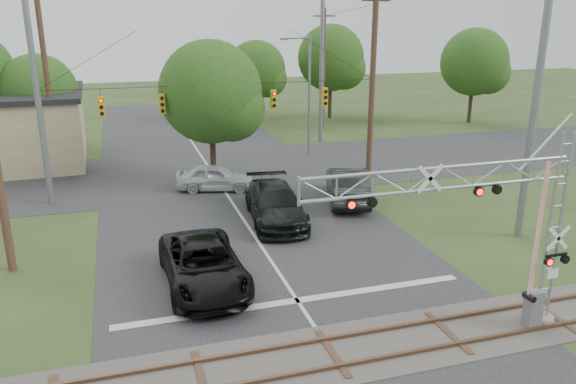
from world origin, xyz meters
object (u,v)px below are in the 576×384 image
object	(u,v)px
sedan_silver	(215,177)
streetlight	(307,89)
pickup_black	(203,265)
car_dark	(275,204)
traffic_signal_span	(235,92)
crossing_gantry	(485,220)

from	to	relation	value
sedan_silver	streetlight	distance (m)	11.36
pickup_black	car_dark	size ratio (longest dim) A/B	0.98
sedan_silver	streetlight	bearing A→B (deg)	-33.04
pickup_black	sedan_silver	world-z (taller)	pickup_black
pickup_black	traffic_signal_span	bearing A→B (deg)	70.94
traffic_signal_span	pickup_black	distance (m)	13.76
crossing_gantry	streetlight	world-z (taller)	streetlight
crossing_gantry	car_dark	world-z (taller)	crossing_gantry
traffic_signal_span	car_dark	size ratio (longest dim) A/B	3.09
traffic_signal_span	car_dark	distance (m)	7.94
crossing_gantry	streetlight	size ratio (longest dim) A/B	1.06
crossing_gantry	streetlight	distance (m)	25.31
car_dark	traffic_signal_span	bearing A→B (deg)	101.43
pickup_black	streetlight	size ratio (longest dim) A/B	0.72
crossing_gantry	car_dark	size ratio (longest dim) A/B	1.44
traffic_signal_span	sedan_silver	bearing A→B (deg)	-171.57
pickup_black	streetlight	world-z (taller)	streetlight
crossing_gantry	traffic_signal_span	distance (m)	18.81
traffic_signal_span	sedan_silver	size ratio (longest dim) A/B	4.25
crossing_gantry	pickup_black	distance (m)	10.29
sedan_silver	streetlight	xyz separation A→B (m)	(8.04, 6.97, 4.00)
streetlight	car_dark	bearing A→B (deg)	-114.98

